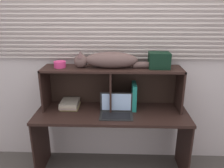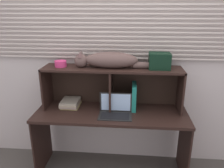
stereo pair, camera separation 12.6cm
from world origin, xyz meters
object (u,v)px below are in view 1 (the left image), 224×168
Objects in this scene: binder_upright at (134,96)px; small_basket at (60,64)px; cat at (109,60)px; book_stack at (70,104)px; laptop at (116,110)px; storage_box at (159,60)px.

binder_upright is 0.88m from small_basket.
small_basket is (-0.52, 0.00, -0.05)m from cat.
book_stack is at bearing 179.97° from binder_upright.
small_basket reaches higher than binder_upright.
storage_box reaches higher than laptop.
laptop is 2.73× the size of small_basket.
cat reaches higher than binder_upright.
binder_upright is 1.33× the size of storage_box.
cat is 7.46× the size of small_basket.
storage_box is at bearing 0.00° from small_basket.
binder_upright is at bearing 41.89° from laptop.
binder_upright is (0.19, 0.17, 0.10)m from laptop.
cat is at bearing -0.05° from book_stack.
laptop is 1.38× the size of book_stack.
storage_box reaches higher than binder_upright.
cat reaches higher than storage_box.
book_stack is at bearing 0.29° from small_basket.
laptop is at bearing -18.20° from book_stack.
laptop is at bearing -64.06° from cat.
binder_upright is 2.30× the size of small_basket.
laptop is 0.28m from binder_upright.
small_basket is (-0.80, 0.00, 0.35)m from binder_upright.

